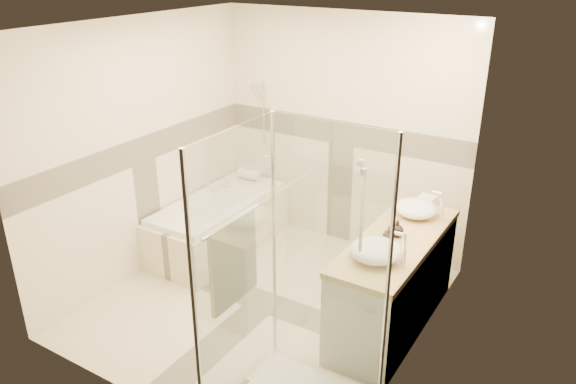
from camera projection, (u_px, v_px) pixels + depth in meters
The scene contains 12 objects.
room at pixel (269, 178), 4.73m from camera, with size 2.82×3.02×2.52m.
bathtub at pixel (220, 221), 6.13m from camera, with size 0.75×1.70×0.56m.
vanity at pixel (394, 282), 4.77m from camera, with size 0.58×1.62×0.85m.
shower_enclosure at pixel (286, 345), 3.89m from camera, with size 0.96×0.93×2.04m.
vessel_sink_near at pixel (416, 208), 4.96m from camera, with size 0.37×0.37×0.15m, color white.
vessel_sink_far at pixel (375, 250), 4.25m from camera, with size 0.40×0.40×0.16m, color white.
faucet_near at pixel (441, 204), 4.82m from camera, with size 0.12×0.03×0.28m.
faucet_far at pixel (403, 247), 4.12m from camera, with size 0.12×0.03×0.29m.
amenity_bottle_a at pixel (388, 236), 4.45m from camera, with size 0.08×0.08×0.17m, color black.
amenity_bottle_b at pixel (397, 228), 4.61m from camera, with size 0.11×0.11×0.14m, color black.
folded_towels at pixel (425, 202), 5.16m from camera, with size 0.15×0.25×0.08m, color white.
rolled_towel at pixel (249, 175), 6.55m from camera, with size 0.11×0.11×0.25m, color white.
Camera 1 is at (2.49, -3.65, 3.02)m, focal length 35.00 mm.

